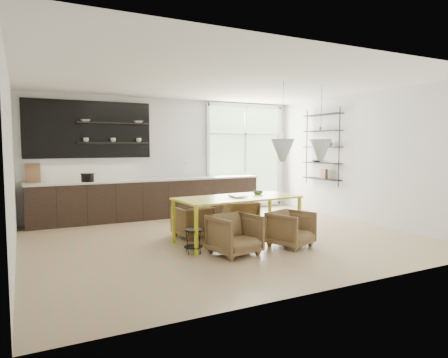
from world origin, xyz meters
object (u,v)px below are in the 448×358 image
Objects in this scene: armchair_back_left at (193,221)px; armchair_front_right at (291,229)px; armchair_front_left at (235,235)px; armchair_back_right at (241,214)px; wire_stool at (193,238)px; dining_table at (238,200)px.

armchair_front_right is at bearing 124.05° from armchair_back_left.
armchair_front_left reaches higher than armchair_back_left.
armchair_front_right is at bearing -9.42° from armchair_front_left.
armchair_back_left is at bearing 84.44° from armchair_front_left.
wire_stool is (-1.63, -1.33, -0.05)m from armchair_back_right.
armchair_front_right is at bearing -53.30° from dining_table.
armchair_back_left is at bearing 126.71° from dining_table.
dining_table is 3.40× the size of armchair_front_right.
armchair_front_right is 1.70m from wire_stool.
armchair_front_right is (0.63, -0.75, -0.45)m from dining_table.
armchair_front_left is (-1.07, -1.70, 0.02)m from armchair_back_right.
armchair_back_left is 1.69× the size of wire_stool.
dining_table is 1.21m from armchair_back_right.
armchair_back_right is at bearing 39.31° from wire_stool.
armchair_front_left is at bearing 159.88° from armchair_front_right.
dining_table is 1.21m from wire_stool.
armchair_front_right is 1.73× the size of wire_stool.
armchair_front_left reaches higher than wire_stool.
armchair_front_left is at bearing 88.39° from armchair_back_left.
armchair_back_left is 1.46m from armchair_front_left.
armchair_back_right is 1.69m from armchair_front_right.
armchair_front_left is 1.11m from armchair_front_right.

